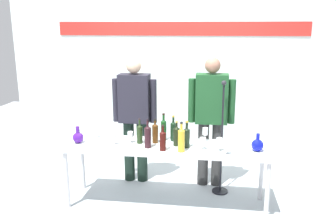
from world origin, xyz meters
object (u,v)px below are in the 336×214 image
object	(u,v)px
wine_glass_left_0	(130,135)
wine_glass_right_2	(219,142)
display_table	(166,150)
wine_bottle_2	(155,132)
presenter_right	(211,115)
wine_bottle_8	(173,130)
wine_glass_left_1	(114,137)
wine_glass_right_3	(203,141)
wine_bottle_0	(181,139)
wine_bottle_3	(148,136)
microphone_stand	(221,157)
wine_bottle_1	(140,133)
decanter_blue_left	(78,137)
wine_bottle_5	(187,137)
wine_bottle_4	(164,129)
decanter_blue_right	(257,145)
wine_bottle_6	(177,135)
presenter_left	(135,113)
wine_bottle_7	(163,140)
wine_glass_left_2	(96,130)
wine_glass_right_1	(227,145)
wine_glass_right_0	(205,132)

from	to	relation	value
wine_glass_left_0	wine_glass_right_2	xyz separation A→B (m)	(1.03, -0.13, 0.01)
display_table	wine_bottle_2	world-z (taller)	wine_bottle_2
presenter_right	wine_bottle_8	bearing A→B (deg)	-137.39
wine_glass_left_1	wine_glass_left_0	bearing A→B (deg)	26.97
wine_glass_right_3	wine_bottle_2	bearing A→B (deg)	165.18
wine_bottle_0	wine_bottle_3	size ratio (longest dim) A/B	1.00
wine_glass_left_0	microphone_stand	bearing A→B (deg)	17.32
microphone_stand	wine_bottle_1	bearing A→B (deg)	-160.74
decanter_blue_left	wine_glass_right_2	xyz separation A→B (m)	(1.64, -0.05, 0.03)
decanter_blue_left	wine_glass_left_0	distance (m)	0.61
wine_bottle_2	wine_bottle_0	bearing A→B (deg)	-37.30
decanter_blue_left	wine_bottle_5	size ratio (longest dim) A/B	0.64
wine_bottle_4	microphone_stand	size ratio (longest dim) A/B	0.23
decanter_blue_right	wine_glass_right_3	bearing A→B (deg)	-177.57
wine_bottle_3	wine_bottle_6	size ratio (longest dim) A/B	1.16
presenter_right	wine_bottle_3	xyz separation A→B (m)	(-0.70, -0.68, -0.10)
wine_bottle_0	wine_bottle_3	xyz separation A→B (m)	(-0.39, 0.08, -0.00)
presenter_left	wine_bottle_4	distance (m)	0.61
presenter_right	microphone_stand	xyz separation A→B (m)	(0.14, -0.21, -0.49)
wine_glass_right_2	wine_glass_right_3	size ratio (longest dim) A/B	1.09
display_table	presenter_left	size ratio (longest dim) A/B	1.42
decanter_blue_right	microphone_stand	world-z (taller)	microphone_stand
wine_bottle_6	microphone_stand	distance (m)	0.74
wine_bottle_7	wine_glass_left_2	bearing A→B (deg)	159.43
wine_glass_left_1	wine_bottle_7	bearing A→B (deg)	-10.95
wine_glass_left_1	wine_glass_right_2	size ratio (longest dim) A/B	0.91
decanter_blue_right	wine_bottle_8	xyz separation A→B (m)	(-0.95, 0.22, 0.06)
wine_bottle_0	wine_bottle_8	bearing A→B (deg)	110.13
wine_bottle_3	wine_glass_right_1	distance (m)	0.89
wine_bottle_5	wine_glass_right_1	world-z (taller)	wine_bottle_5
wine_bottle_4	wine_bottle_3	bearing A→B (deg)	-117.07
wine_glass_right_0	wine_bottle_6	bearing A→B (deg)	-146.11
wine_bottle_4	wine_glass_left_1	world-z (taller)	wine_bottle_4
presenter_left	microphone_stand	distance (m)	1.25
wine_bottle_6	wine_glass_left_2	xyz separation A→B (m)	(-1.01, 0.15, -0.03)
decanter_blue_right	wine_glass_right_1	bearing A→B (deg)	-156.30
wine_bottle_3	wine_bottle_5	distance (m)	0.44
wine_bottle_1	presenter_right	bearing A→B (deg)	33.77
presenter_right	decanter_blue_right	bearing A→B (deg)	-50.73
wine_glass_right_2	wine_glass_right_3	bearing A→B (deg)	173.47
wine_glass_right_1	wine_glass_left_0	bearing A→B (deg)	168.35
wine_bottle_5	wine_bottle_2	bearing A→B (deg)	163.47
wine_bottle_1	wine_bottle_6	bearing A→B (deg)	-3.27
presenter_left	wine_bottle_7	bearing A→B (deg)	-57.11
wine_bottle_0	wine_glass_right_2	world-z (taller)	wine_bottle_0
wine_bottle_3	wine_glass_left_1	size ratio (longest dim) A/B	2.51
wine_bottle_4	wine_bottle_5	size ratio (longest dim) A/B	1.07
wine_glass_right_3	wine_glass_left_2	bearing A→B (deg)	169.81
wine_bottle_3	wine_glass_right_0	world-z (taller)	wine_bottle_3
wine_bottle_0	wine_bottle_8	xyz separation A→B (m)	(-0.13, 0.35, -0.01)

